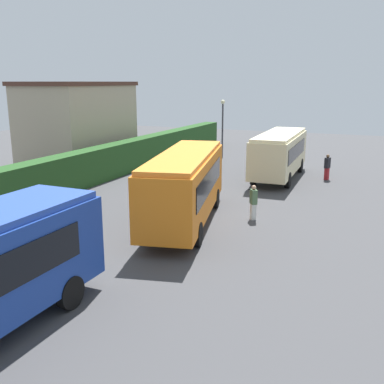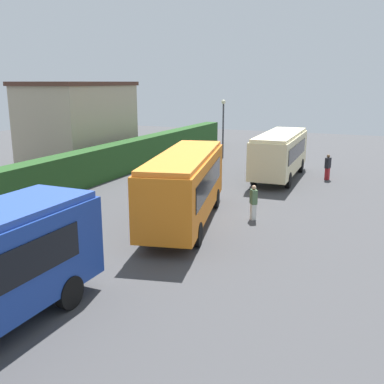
{
  "view_description": "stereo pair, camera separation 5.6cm",
  "coord_description": "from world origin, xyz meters",
  "px_view_note": "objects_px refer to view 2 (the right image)",
  "views": [
    {
      "loc": [
        -19.76,
        -7.85,
        6.47
      ],
      "look_at": [
        -1.29,
        0.05,
        1.51
      ],
      "focal_mm": 41.8,
      "sensor_mm": 36.0,
      "label": 1
    },
    {
      "loc": [
        -19.74,
        -7.9,
        6.47
      ],
      "look_at": [
        -1.29,
        0.05,
        1.51
      ],
      "focal_mm": 41.8,
      "sensor_mm": 36.0,
      "label": 2
    }
  ],
  "objects_px": {
    "person_center": "(253,202)",
    "person_right": "(165,188)",
    "bus_cream": "(280,152)",
    "person_far": "(328,167)",
    "bus_orange": "(185,184)",
    "traffic_cone": "(163,166)",
    "lamppost": "(223,121)"
  },
  "relations": [
    {
      "from": "bus_orange",
      "to": "bus_cream",
      "type": "relative_size",
      "value": 1.09
    },
    {
      "from": "traffic_cone",
      "to": "lamppost",
      "type": "distance_m",
      "value": 7.94
    },
    {
      "from": "person_center",
      "to": "person_far",
      "type": "height_order",
      "value": "person_far"
    },
    {
      "from": "bus_cream",
      "to": "person_center",
      "type": "relative_size",
      "value": 5.22
    },
    {
      "from": "bus_cream",
      "to": "lamppost",
      "type": "xyz_separation_m",
      "value": [
        6.52,
        6.42,
        1.37
      ]
    },
    {
      "from": "bus_orange",
      "to": "person_right",
      "type": "height_order",
      "value": "bus_orange"
    },
    {
      "from": "bus_orange",
      "to": "person_right",
      "type": "xyz_separation_m",
      "value": [
        2.53,
        2.34,
        -0.97
      ]
    },
    {
      "from": "person_center",
      "to": "bus_orange",
      "type": "bearing_deg",
      "value": 177.86
    },
    {
      "from": "person_right",
      "to": "lamppost",
      "type": "bearing_deg",
      "value": 148.62
    },
    {
      "from": "person_right",
      "to": "lamppost",
      "type": "height_order",
      "value": "lamppost"
    },
    {
      "from": "person_far",
      "to": "person_right",
      "type": "bearing_deg",
      "value": 71.52
    },
    {
      "from": "person_center",
      "to": "lamppost",
      "type": "relative_size",
      "value": 0.34
    },
    {
      "from": "lamppost",
      "to": "bus_orange",
      "type": "bearing_deg",
      "value": -165.84
    },
    {
      "from": "person_center",
      "to": "lamppost",
      "type": "xyz_separation_m",
      "value": [
        16.5,
        7.4,
        2.27
      ]
    },
    {
      "from": "bus_cream",
      "to": "traffic_cone",
      "type": "relative_size",
      "value": 14.84
    },
    {
      "from": "person_center",
      "to": "lamppost",
      "type": "distance_m",
      "value": 18.22
    },
    {
      "from": "person_center",
      "to": "traffic_cone",
      "type": "relative_size",
      "value": 2.84
    },
    {
      "from": "person_center",
      "to": "person_right",
      "type": "height_order",
      "value": "person_right"
    },
    {
      "from": "person_center",
      "to": "person_right",
      "type": "relative_size",
      "value": 0.96
    },
    {
      "from": "bus_orange",
      "to": "traffic_cone",
      "type": "height_order",
      "value": "bus_orange"
    },
    {
      "from": "bus_cream",
      "to": "person_far",
      "type": "bearing_deg",
      "value": -77.28
    },
    {
      "from": "lamppost",
      "to": "person_far",
      "type": "bearing_deg",
      "value": -120.92
    },
    {
      "from": "person_far",
      "to": "bus_cream",
      "type": "bearing_deg",
      "value": 31.91
    },
    {
      "from": "bus_orange",
      "to": "person_center",
      "type": "bearing_deg",
      "value": -70.5
    },
    {
      "from": "bus_cream",
      "to": "traffic_cone",
      "type": "height_order",
      "value": "bus_cream"
    },
    {
      "from": "person_center",
      "to": "traffic_cone",
      "type": "xyz_separation_m",
      "value": [
        9.44,
        9.62,
        -0.6
      ]
    },
    {
      "from": "person_far",
      "to": "lamppost",
      "type": "xyz_separation_m",
      "value": [
        5.71,
        9.53,
        2.25
      ]
    },
    {
      "from": "person_right",
      "to": "traffic_cone",
      "type": "distance_m",
      "value": 9.81
    },
    {
      "from": "person_far",
      "to": "bus_orange",
      "type": "bearing_deg",
      "value": 86.01
    },
    {
      "from": "person_far",
      "to": "traffic_cone",
      "type": "relative_size",
      "value": 2.9
    },
    {
      "from": "traffic_cone",
      "to": "person_center",
      "type": "bearing_deg",
      "value": -134.46
    },
    {
      "from": "bus_orange",
      "to": "person_right",
      "type": "distance_m",
      "value": 3.58
    }
  ]
}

